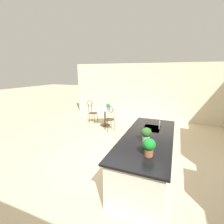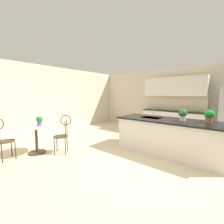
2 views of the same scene
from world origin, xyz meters
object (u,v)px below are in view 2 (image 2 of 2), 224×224
potted_plant_on_table (39,120)px  potted_plant_counter_far (209,115)px  chair_by_island (63,132)px  chair_near_window (3,137)px  potted_plant_counter_near (183,114)px  bistro_table (36,137)px

potted_plant_on_table → potted_plant_counter_far: potted_plant_counter_far is taller
chair_by_island → chair_near_window: bearing=-119.6°
chair_near_window → potted_plant_counter_near: size_ratio=3.46×
bistro_table → potted_plant_on_table: potted_plant_on_table is taller
chair_near_window → chair_by_island: (0.67, 1.18, 0.00)m
chair_by_island → potted_plant_counter_far: 3.70m
bistro_table → potted_plant_on_table: (-0.05, 0.13, 0.43)m
chair_near_window → potted_plant_counter_near: potted_plant_counter_near is taller
bistro_table → chair_by_island: (0.54, 0.47, 0.13)m
chair_by_island → potted_plant_counter_far: size_ratio=3.37×
chair_near_window → potted_plant_counter_far: size_ratio=3.37×
bistro_table → potted_plant_counter_far: size_ratio=2.59×
chair_near_window → potted_plant_counter_near: bearing=43.4°
potted_plant_counter_near → potted_plant_on_table: bearing=-145.0°
chair_near_window → chair_by_island: bearing=60.4°
potted_plant_counter_near → chair_near_window: bearing=-136.6°
chair_near_window → potted_plant_counter_far: 4.93m
chair_by_island → potted_plant_counter_near: potted_plant_counter_near is taller
potted_plant_on_table → potted_plant_counter_far: (3.66, 2.32, 0.22)m
potted_plant_counter_far → potted_plant_counter_near: (-0.55, -0.15, -0.00)m
bistro_table → chair_near_window: 0.74m
potted_plant_on_table → potted_plant_counter_near: bearing=35.0°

